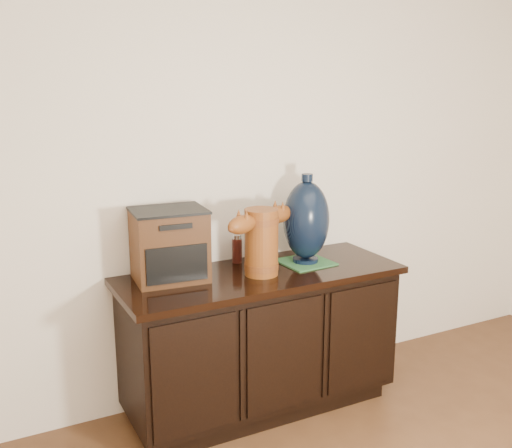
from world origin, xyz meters
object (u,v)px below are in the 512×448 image
terracotta_vessel (261,238)px  lamp_base (306,221)px  sideboard (261,339)px  spray_can (237,249)px  tv_radio (169,245)px

terracotta_vessel → lamp_base: 0.31m
lamp_base → terracotta_vessel: bearing=-168.0°
sideboard → spray_can: (-0.03, 0.21, 0.44)m
sideboard → lamp_base: bearing=6.3°
sideboard → terracotta_vessel: bearing=-113.2°
tv_radio → spray_can: bearing=19.1°
sideboard → spray_can: bearing=99.0°
tv_radio → lamp_base: lamp_base is taller
lamp_base → sideboard: bearing=-173.7°
terracotta_vessel → spray_can: (-0.02, 0.24, -0.11)m
tv_radio → lamp_base: size_ratio=0.79×
tv_radio → lamp_base: bearing=-0.7°
terracotta_vessel → sideboard: bearing=44.1°
tv_radio → lamp_base: (0.73, -0.07, 0.06)m
sideboard → tv_radio: (-0.44, 0.11, 0.54)m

